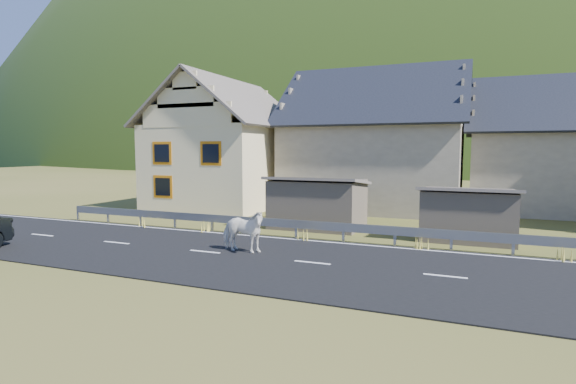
% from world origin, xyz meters
% --- Properties ---
extents(ground, '(160.00, 160.00, 0.00)m').
position_xyz_m(ground, '(0.00, 0.00, 0.00)').
color(ground, '#354012').
rests_on(ground, ground).
extents(road, '(60.00, 7.00, 0.04)m').
position_xyz_m(road, '(0.00, 0.00, 0.02)').
color(road, black).
rests_on(road, ground).
extents(lane_markings, '(60.00, 6.60, 0.01)m').
position_xyz_m(lane_markings, '(0.00, 0.00, 0.04)').
color(lane_markings, silver).
rests_on(lane_markings, road).
extents(guardrail, '(28.10, 0.09, 0.75)m').
position_xyz_m(guardrail, '(-0.00, 3.68, 0.56)').
color(guardrail, '#93969B').
rests_on(guardrail, ground).
extents(shed_left, '(4.30, 3.30, 2.40)m').
position_xyz_m(shed_left, '(-2.00, 6.50, 1.10)').
color(shed_left, brown).
rests_on(shed_left, ground).
extents(shed_right, '(3.80, 2.90, 2.20)m').
position_xyz_m(shed_right, '(4.50, 6.00, 1.00)').
color(shed_right, brown).
rests_on(shed_right, ground).
extents(house_cream, '(7.80, 9.80, 8.30)m').
position_xyz_m(house_cream, '(-10.00, 12.00, 4.36)').
color(house_cream, beige).
rests_on(house_cream, ground).
extents(house_stone_a, '(10.80, 9.80, 8.90)m').
position_xyz_m(house_stone_a, '(-1.00, 15.00, 4.63)').
color(house_stone_a, gray).
rests_on(house_stone_a, ground).
extents(house_stone_b, '(9.80, 8.80, 8.10)m').
position_xyz_m(house_stone_b, '(9.00, 17.00, 4.24)').
color(house_stone_b, gray).
rests_on(house_stone_b, ground).
extents(mountain, '(440.00, 280.00, 260.00)m').
position_xyz_m(mountain, '(5.00, 180.00, -20.00)').
color(mountain, '#203E0F').
rests_on(mountain, ground).
extents(conifer_patch, '(76.00, 50.00, 28.00)m').
position_xyz_m(conifer_patch, '(-55.00, 110.00, 6.00)').
color(conifer_patch, black).
rests_on(conifer_patch, ground).
extents(horse, '(0.90, 1.83, 1.51)m').
position_xyz_m(horse, '(-2.75, 0.47, 0.80)').
color(horse, white).
rests_on(horse, road).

